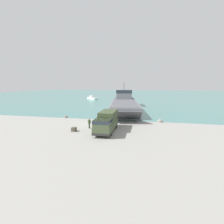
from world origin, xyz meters
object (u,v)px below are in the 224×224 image
Objects in this scene: moored_boat_a at (92,98)px; soldier_on_ramp at (89,123)px; military_truck at (107,121)px; cargo_crate at (74,129)px; landing_craft at (124,102)px.

soldier_on_ramp is at bearing 63.96° from moored_boat_a.
military_truck is 3.57m from soldier_on_ramp.
cargo_crate is (-5.09, -1.22, -1.28)m from military_truck.
landing_craft is at bearing -65.20° from soldier_on_ramp.
moored_boat_a reaches higher than soldier_on_ramp.
cargo_crate is at bearing -107.63° from landing_craft.
landing_craft is 45.10× the size of cargo_crate.
soldier_on_ramp is at bearing 52.97° from cargo_crate.
moored_boat_a is at bearing -41.73° from soldier_on_ramp.
landing_craft reaches higher than moored_boat_a.
military_truck is 5.39m from cargo_crate.
military_truck is 4.79× the size of soldier_on_ramp.
soldier_on_ramp reaches higher than cargo_crate.
landing_craft is 27.83m from cargo_crate.
military_truck reaches higher than cargo_crate.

